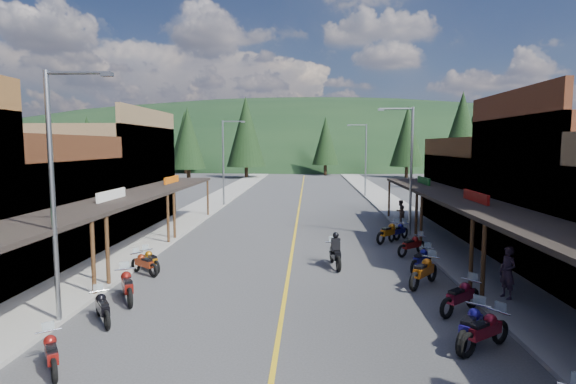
# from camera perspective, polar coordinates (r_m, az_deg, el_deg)

# --- Properties ---
(ground) EXTENTS (220.00, 220.00, 0.00)m
(ground) POSITION_cam_1_polar(r_m,az_deg,el_deg) (20.38, 0.07, -10.35)
(ground) COLOR #38383A
(ground) RESTS_ON ground
(centerline) EXTENTS (0.15, 90.00, 0.01)m
(centerline) POSITION_cam_1_polar(r_m,az_deg,el_deg) (39.96, 1.37, -2.25)
(centerline) COLOR gold
(centerline) RESTS_ON ground
(sidewalk_west) EXTENTS (3.40, 94.00, 0.15)m
(sidewalk_west) POSITION_cam_1_polar(r_m,az_deg,el_deg) (41.07, -10.86, -2.03)
(sidewalk_west) COLOR gray
(sidewalk_west) RESTS_ON ground
(sidewalk_east) EXTENTS (3.40, 94.00, 0.15)m
(sidewalk_east) POSITION_cam_1_polar(r_m,az_deg,el_deg) (40.69, 13.72, -2.17)
(sidewalk_east) COLOR gray
(sidewalk_east) RESTS_ON ground
(shop_west_2) EXTENTS (10.90, 9.00, 6.20)m
(shop_west_2) POSITION_cam_1_polar(r_m,az_deg,el_deg) (25.99, -31.66, -1.98)
(shop_west_2) COLOR #3F2111
(shop_west_2) RESTS_ON ground
(shop_west_3) EXTENTS (10.90, 10.20, 8.20)m
(shop_west_3) POSITION_cam_1_polar(r_m,az_deg,el_deg) (34.22, -22.73, 1.82)
(shop_west_3) COLOR brown
(shop_west_3) RESTS_ON ground
(shop_east_3) EXTENTS (10.90, 10.20, 6.20)m
(shop_east_3) POSITION_cam_1_polar(r_m,az_deg,el_deg) (33.56, 25.20, -0.05)
(shop_east_3) COLOR #4C2D16
(shop_east_3) RESTS_ON ground
(streetlight_0) EXTENTS (2.16, 0.18, 8.00)m
(streetlight_0) POSITION_cam_1_polar(r_m,az_deg,el_deg) (15.70, -27.32, 0.67)
(streetlight_0) COLOR gray
(streetlight_0) RESTS_ON ground
(streetlight_1) EXTENTS (2.16, 0.18, 8.00)m
(streetlight_1) POSITION_cam_1_polar(r_m,az_deg,el_deg) (42.29, -8.03, 4.21)
(streetlight_1) COLOR gray
(streetlight_1) RESTS_ON ground
(streetlight_2) EXTENTS (2.16, 0.18, 8.00)m
(streetlight_2) POSITION_cam_1_polar(r_m,az_deg,el_deg) (28.22, 15.10, 3.20)
(streetlight_2) COLOR gray
(streetlight_2) RESTS_ON ground
(streetlight_3) EXTENTS (2.16, 0.18, 8.00)m
(streetlight_3) POSITION_cam_1_polar(r_m,az_deg,el_deg) (49.92, 9.68, 4.45)
(streetlight_3) COLOR gray
(streetlight_3) RESTS_ON ground
(ridge_hill) EXTENTS (310.00, 140.00, 60.00)m
(ridge_hill) POSITION_cam_1_polar(r_m,az_deg,el_deg) (154.64, 2.35, 3.87)
(ridge_hill) COLOR black
(ridge_hill) RESTS_ON ground
(pine_0) EXTENTS (5.04, 5.04, 11.00)m
(pine_0) POSITION_cam_1_polar(r_m,az_deg,el_deg) (91.22, -24.09, 5.95)
(pine_0) COLOR black
(pine_0) RESTS_ON ground
(pine_1) EXTENTS (5.88, 5.88, 12.50)m
(pine_1) POSITION_cam_1_polar(r_m,az_deg,el_deg) (92.94, -12.95, 6.77)
(pine_1) COLOR black
(pine_1) RESTS_ON ground
(pine_2) EXTENTS (6.72, 6.72, 14.00)m
(pine_2) POSITION_cam_1_polar(r_m,az_deg,el_deg) (78.33, -5.36, 7.62)
(pine_2) COLOR black
(pine_2) RESTS_ON ground
(pine_3) EXTENTS (5.04, 5.04, 11.00)m
(pine_3) POSITION_cam_1_polar(r_m,az_deg,el_deg) (85.60, 4.79, 6.48)
(pine_3) COLOR black
(pine_3) RESTS_ON ground
(pine_4) EXTENTS (5.88, 5.88, 12.50)m
(pine_4) POSITION_cam_1_polar(r_m,az_deg,el_deg) (81.37, 14.92, 6.86)
(pine_4) COLOR black
(pine_4) RESTS_ON ground
(pine_5) EXTENTS (6.72, 6.72, 14.00)m
(pine_5) POSITION_cam_1_polar(r_m,az_deg,el_deg) (97.37, 22.73, 6.86)
(pine_5) COLOR black
(pine_5) RESTS_ON ground
(pine_6) EXTENTS (5.04, 5.04, 11.00)m
(pine_6) POSITION_cam_1_polar(r_m,az_deg,el_deg) (94.94, 31.21, 5.59)
(pine_6) COLOR black
(pine_6) RESTS_ON ground
(pine_7) EXTENTS (5.88, 5.88, 12.50)m
(pine_7) POSITION_cam_1_polar(r_m,az_deg,el_deg) (101.05, -16.43, 6.61)
(pine_7) COLOR black
(pine_7) RESTS_ON ground
(pine_8) EXTENTS (4.48, 4.48, 10.00)m
(pine_8) POSITION_cam_1_polar(r_m,az_deg,el_deg) (63.78, -18.45, 5.91)
(pine_8) COLOR black
(pine_8) RESTS_ON ground
(pine_9) EXTENTS (4.93, 4.93, 10.80)m
(pine_9) POSITION_cam_1_polar(r_m,az_deg,el_deg) (68.55, 22.51, 6.09)
(pine_9) COLOR black
(pine_9) RESTS_ON ground
(pine_10) EXTENTS (5.38, 5.38, 11.60)m
(pine_10) POSITION_cam_1_polar(r_m,az_deg,el_deg) (72.06, -12.61, 6.69)
(pine_10) COLOR black
(pine_10) RESTS_ON ground
(pine_11) EXTENTS (5.82, 5.82, 12.40)m
(pine_11) POSITION_cam_1_polar(r_m,az_deg,el_deg) (60.64, 21.21, 6.97)
(pine_11) COLOR black
(pine_11) RESTS_ON ground
(bike_west_4) EXTENTS (1.59, 1.89, 1.07)m
(bike_west_4) POSITION_cam_1_polar(r_m,az_deg,el_deg) (13.45, -27.86, -17.47)
(bike_west_4) COLOR maroon
(bike_west_4) RESTS_ON ground
(bike_west_5) EXTENTS (1.63, 1.94, 1.10)m
(bike_west_5) POSITION_cam_1_polar(r_m,az_deg,el_deg) (16.08, -22.50, -13.29)
(bike_west_5) COLOR black
(bike_west_5) RESTS_ON ground
(bike_west_6) EXTENTS (1.72, 2.32, 1.28)m
(bike_west_6) POSITION_cam_1_polar(r_m,az_deg,el_deg) (17.84, -19.75, -10.97)
(bike_west_6) COLOR maroon
(bike_west_6) RESTS_ON ground
(bike_west_7) EXTENTS (1.92, 1.66, 1.10)m
(bike_west_7) POSITION_cam_1_polar(r_m,az_deg,el_deg) (21.08, -17.80, -8.54)
(bike_west_7) COLOR maroon
(bike_west_7) RESTS_ON ground
(bike_west_8) EXTENTS (1.71, 1.83, 1.08)m
(bike_west_8) POSITION_cam_1_polar(r_m,az_deg,el_deg) (21.63, -17.04, -8.17)
(bike_west_8) COLOR #A9650C
(bike_west_8) RESTS_ON ground
(bike_east_4) EXTENTS (2.16, 1.85, 1.23)m
(bike_east_4) POSITION_cam_1_polar(r_m,az_deg,el_deg) (14.17, 23.70, -15.71)
(bike_east_4) COLOR maroon
(bike_east_4) RESTS_ON ground
(bike_east_5) EXTENTS (1.90, 2.22, 1.26)m
(bike_east_5) POSITION_cam_1_polar(r_m,az_deg,el_deg) (14.33, 22.22, -15.33)
(bike_east_5) COLOR navy
(bike_east_5) RESTS_ON ground
(bike_east_6) EXTENTS (2.16, 1.99, 1.26)m
(bike_east_6) POSITION_cam_1_polar(r_m,az_deg,el_deg) (16.75, 21.05, -12.16)
(bike_east_6) COLOR maroon
(bike_east_6) RESTS_ON ground
(bike_east_7) EXTENTS (2.07, 2.31, 1.34)m
(bike_east_7) POSITION_cam_1_polar(r_m,az_deg,el_deg) (19.29, 16.85, -9.49)
(bike_east_7) COLOR #C75E0E
(bike_east_7) RESTS_ON ground
(bike_east_8) EXTENTS (1.80, 2.09, 1.19)m
(bike_east_8) POSITION_cam_1_polar(r_m,az_deg,el_deg) (21.52, 16.57, -8.08)
(bike_east_8) COLOR navy
(bike_east_8) RESTS_ON ground
(bike_east_9) EXTENTS (2.06, 1.83, 1.19)m
(bike_east_9) POSITION_cam_1_polar(r_m,az_deg,el_deg) (24.36, 15.47, -6.41)
(bike_east_9) COLOR maroon
(bike_east_9) RESTS_ON ground
(bike_east_10) EXTENTS (2.18, 2.23, 1.34)m
(bike_east_10) POSITION_cam_1_polar(r_m,az_deg,el_deg) (27.14, 12.71, -4.91)
(bike_east_10) COLOR #A4590B
(bike_east_10) RESTS_ON ground
(bike_east_11) EXTENTS (1.90, 2.03, 1.19)m
(bike_east_11) POSITION_cam_1_polar(r_m,az_deg,el_deg) (27.97, 13.85, -4.77)
(bike_east_11) COLOR navy
(bike_east_11) RESTS_ON ground
(rider_on_bike) EXTENTS (1.05, 2.36, 1.74)m
(rider_on_bike) POSITION_cam_1_polar(r_m,az_deg,el_deg) (21.35, 6.03, -7.69)
(rider_on_bike) COLOR black
(rider_on_bike) RESTS_ON ground
(pedestrian_east_a) EXTENTS (0.66, 0.81, 1.93)m
(pedestrian_east_a) POSITION_cam_1_polar(r_m,az_deg,el_deg) (18.42, 26.12, -9.16)
(pedestrian_east_a) COLOR #302234
(pedestrian_east_a) RESTS_ON sidewalk_east
(pedestrian_east_b) EXTENTS (0.90, 0.84, 1.62)m
(pedestrian_east_b) POSITION_cam_1_polar(r_m,az_deg,el_deg) (33.61, 14.06, -2.35)
(pedestrian_east_b) COLOR brown
(pedestrian_east_b) RESTS_ON sidewalk_east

